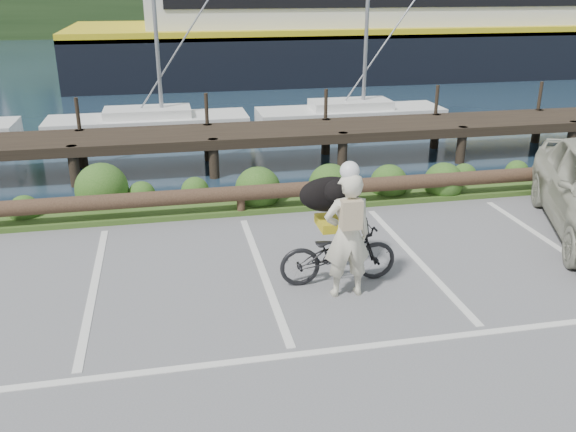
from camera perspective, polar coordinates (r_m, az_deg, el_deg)
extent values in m
plane|color=#5F5F62|center=(8.08, -0.05, -11.35)|extent=(72.00, 72.00, 0.00)
plane|color=#172838|center=(54.98, -10.49, 14.93)|extent=(160.00, 160.00, 0.00)
cube|color=#3D5B21|center=(12.80, -4.81, 1.43)|extent=(34.00, 1.60, 0.10)
imported|color=black|center=(9.31, 4.72, -3.49)|extent=(1.81, 0.64, 0.95)
imported|color=beige|center=(8.75, 5.57, -1.82)|extent=(0.69, 0.45, 1.89)
ellipsoid|color=black|center=(9.55, 3.90, 2.06)|extent=(0.48, 0.97, 0.56)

